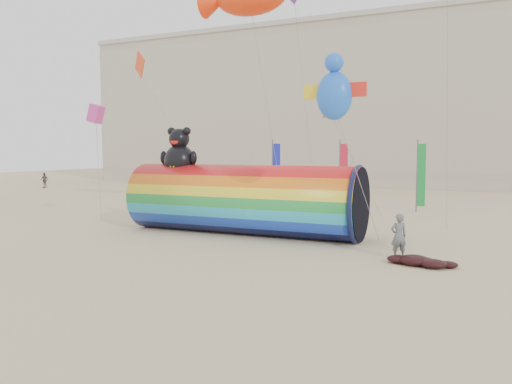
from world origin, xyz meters
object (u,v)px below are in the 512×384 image
at_px(hotel_building, 308,108).
at_px(kite_handler, 399,236).
at_px(windsock_assembly, 243,198).
at_px(fabric_bundle, 420,261).

xyz_separation_m(hotel_building, kite_handler, (19.41, -45.63, -9.38)).
bearing_deg(hotel_building, kite_handler, -66.96).
xyz_separation_m(windsock_assembly, kite_handler, (8.47, -2.92, -0.99)).
bearing_deg(hotel_building, windsock_assembly, -75.63).
relative_size(windsock_assembly, kite_handler, 6.77).
distance_m(hotel_building, windsock_assembly, 44.88).
bearing_deg(fabric_bundle, kite_handler, 135.82).
relative_size(hotel_building, fabric_bundle, 23.06).
bearing_deg(windsock_assembly, kite_handler, -19.02).
relative_size(windsock_assembly, fabric_bundle, 4.79).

